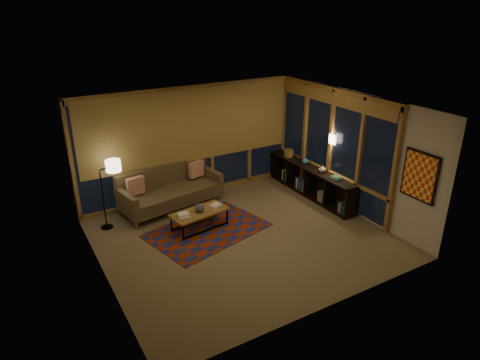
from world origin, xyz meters
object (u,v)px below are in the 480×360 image
sofa (171,189)px  coffee_table (200,220)px  bookshelf (310,181)px  floor_lamp (103,197)px

sofa → coffee_table: sofa is taller
bookshelf → sofa: bearing=162.2°
sofa → bookshelf: (3.22, -1.04, -0.11)m
sofa → floor_lamp: floor_lamp is taller
bookshelf → floor_lamp: bearing=169.8°
coffee_table → floor_lamp: size_ratio=0.84×
coffee_table → bookshelf: size_ratio=0.41×
coffee_table → floor_lamp: bearing=140.5°
sofa → bookshelf: size_ratio=0.79×
floor_lamp → bookshelf: floor_lamp is taller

